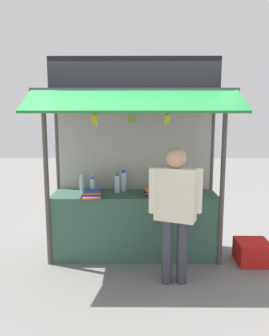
{
  "coord_description": "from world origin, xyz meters",
  "views": [
    {
      "loc": [
        0.03,
        -4.32,
        1.92
      ],
      "look_at": [
        0.0,
        0.0,
        1.21
      ],
      "focal_mm": 35.57,
      "sensor_mm": 36.0,
      "label": 1
    }
  ],
  "objects_px": {
    "water_bottle_right": "(93,183)",
    "vendor_person": "(175,203)",
    "plastic_crate": "(252,252)",
    "water_bottle_front_left": "(93,186)",
    "water_bottle_far_right": "(117,183)",
    "magazine_stack_front_right": "(92,194)",
    "magazine_stack_back_right": "(151,191)",
    "banana_bunch_inner_left": "(167,118)",
    "water_bottle_mid_left": "(82,183)",
    "banana_bunch_leftmost": "(133,116)",
    "banana_bunch_rightmost": "(95,119)",
    "water_bottle_left": "(123,181)"
  },
  "relations": [
    {
      "from": "water_bottle_right",
      "to": "vendor_person",
      "type": "xyz_separation_m",
      "value": [
        1.04,
        -0.94,
        -0.02
      ]
    },
    {
      "from": "plastic_crate",
      "to": "water_bottle_front_left",
      "type": "bearing_deg",
      "value": 172.84
    },
    {
      "from": "water_bottle_far_right",
      "to": "magazine_stack_front_right",
      "type": "height_order",
      "value": "water_bottle_far_right"
    },
    {
      "from": "magazine_stack_back_right",
      "to": "vendor_person",
      "type": "xyz_separation_m",
      "value": [
        0.23,
        -0.73,
        0.03
      ]
    },
    {
      "from": "water_bottle_right",
      "to": "water_bottle_front_left",
      "type": "bearing_deg",
      "value": -83.3
    },
    {
      "from": "plastic_crate",
      "to": "water_bottle_right",
      "type": "bearing_deg",
      "value": 168.82
    },
    {
      "from": "water_bottle_front_left",
      "to": "banana_bunch_inner_left",
      "type": "bearing_deg",
      "value": -23.55
    },
    {
      "from": "water_bottle_mid_left",
      "to": "banana_bunch_leftmost",
      "type": "height_order",
      "value": "banana_bunch_leftmost"
    },
    {
      "from": "banana_bunch_inner_left",
      "to": "banana_bunch_rightmost",
      "type": "xyz_separation_m",
      "value": [
        -0.85,
        0.0,
        -0.01
      ]
    },
    {
      "from": "banana_bunch_leftmost",
      "to": "vendor_person",
      "type": "distance_m",
      "value": 1.12
    },
    {
      "from": "water_bottle_left",
      "to": "banana_bunch_leftmost",
      "type": "distance_m",
      "value": 1.05
    },
    {
      "from": "banana_bunch_rightmost",
      "to": "plastic_crate",
      "type": "distance_m",
      "value": 2.63
    },
    {
      "from": "banana_bunch_leftmost",
      "to": "water_bottle_left",
      "type": "bearing_deg",
      "value": 103.8
    },
    {
      "from": "water_bottle_far_right",
      "to": "water_bottle_front_left",
      "type": "distance_m",
      "value": 0.33
    },
    {
      "from": "magazine_stack_back_right",
      "to": "banana_bunch_leftmost",
      "type": "distance_m",
      "value": 1.07
    },
    {
      "from": "water_bottle_left",
      "to": "plastic_crate",
      "type": "xyz_separation_m",
      "value": [
        1.68,
        -0.39,
        -0.85
      ]
    },
    {
      "from": "water_bottle_left",
      "to": "banana_bunch_rightmost",
      "type": "distance_m",
      "value": 1.06
    },
    {
      "from": "water_bottle_far_right",
      "to": "water_bottle_right",
      "type": "relative_size",
      "value": 1.19
    },
    {
      "from": "magazine_stack_front_right",
      "to": "vendor_person",
      "type": "bearing_deg",
      "value": -28.87
    },
    {
      "from": "banana_bunch_leftmost",
      "to": "plastic_crate",
      "type": "relative_size",
      "value": 0.67
    },
    {
      "from": "magazine_stack_back_right",
      "to": "magazine_stack_front_right",
      "type": "distance_m",
      "value": 0.79
    },
    {
      "from": "magazine_stack_front_right",
      "to": "banana_bunch_rightmost",
      "type": "distance_m",
      "value": 0.97
    },
    {
      "from": "magazine_stack_back_right",
      "to": "vendor_person",
      "type": "relative_size",
      "value": 0.17
    },
    {
      "from": "water_bottle_mid_left",
      "to": "plastic_crate",
      "type": "relative_size",
      "value": 0.56
    },
    {
      "from": "magazine_stack_back_right",
      "to": "water_bottle_mid_left",
      "type": "bearing_deg",
      "value": 167.63
    },
    {
      "from": "magazine_stack_back_right",
      "to": "vendor_person",
      "type": "height_order",
      "value": "vendor_person"
    },
    {
      "from": "banana_bunch_rightmost",
      "to": "plastic_crate",
      "type": "height_order",
      "value": "banana_bunch_rightmost"
    },
    {
      "from": "magazine_stack_front_right",
      "to": "banana_bunch_rightmost",
      "type": "xyz_separation_m",
      "value": [
        0.08,
        -0.17,
        0.95
      ]
    },
    {
      "from": "water_bottle_far_right",
      "to": "water_bottle_front_left",
      "type": "bearing_deg",
      "value": -169.8
    },
    {
      "from": "water_bottle_far_right",
      "to": "banana_bunch_inner_left",
      "type": "height_order",
      "value": "banana_bunch_inner_left"
    },
    {
      "from": "water_bottle_far_right",
      "to": "water_bottle_mid_left",
      "type": "height_order",
      "value": "water_bottle_far_right"
    },
    {
      "from": "magazine_stack_back_right",
      "to": "banana_bunch_leftmost",
      "type": "height_order",
      "value": "banana_bunch_leftmost"
    },
    {
      "from": "vendor_person",
      "to": "plastic_crate",
      "type": "height_order",
      "value": "vendor_person"
    },
    {
      "from": "water_bottle_left",
      "to": "magazine_stack_front_right",
      "type": "relative_size",
      "value": 1.06
    },
    {
      "from": "banana_bunch_leftmost",
      "to": "banana_bunch_rightmost",
      "type": "relative_size",
      "value": 0.91
    },
    {
      "from": "water_bottle_front_left",
      "to": "vendor_person",
      "type": "distance_m",
      "value": 1.29
    },
    {
      "from": "water_bottle_front_left",
      "to": "banana_bunch_inner_left",
      "type": "distance_m",
      "value": 1.37
    },
    {
      "from": "magazine_stack_front_right",
      "to": "banana_bunch_rightmost",
      "type": "relative_size",
      "value": 0.92
    },
    {
      "from": "water_bottle_mid_left",
      "to": "banana_bunch_leftmost",
      "type": "relative_size",
      "value": 0.83
    },
    {
      "from": "water_bottle_front_left",
      "to": "banana_bunch_leftmost",
      "type": "bearing_deg",
      "value": -37.17
    },
    {
      "from": "water_bottle_left",
      "to": "magazine_stack_back_right",
      "type": "distance_m",
      "value": 0.43
    },
    {
      "from": "water_bottle_far_right",
      "to": "water_bottle_mid_left",
      "type": "relative_size",
      "value": 1.15
    },
    {
      "from": "banana_bunch_inner_left",
      "to": "magazine_stack_front_right",
      "type": "bearing_deg",
      "value": 169.39
    },
    {
      "from": "magazine_stack_front_right",
      "to": "vendor_person",
      "type": "xyz_separation_m",
      "value": [
        1.0,
        -0.55,
        0.04
      ]
    },
    {
      "from": "banana_bunch_leftmost",
      "to": "plastic_crate",
      "type": "distance_m",
      "value": 2.34
    },
    {
      "from": "magazine_stack_front_right",
      "to": "plastic_crate",
      "type": "relative_size",
      "value": 0.68
    },
    {
      "from": "banana_bunch_rightmost",
      "to": "water_bottle_left",
      "type": "bearing_deg",
      "value": 60.06
    },
    {
      "from": "water_bottle_far_right",
      "to": "water_bottle_left",
      "type": "relative_size",
      "value": 0.9
    },
    {
      "from": "water_bottle_front_left",
      "to": "banana_bunch_rightmost",
      "type": "height_order",
      "value": "banana_bunch_rightmost"
    },
    {
      "from": "water_bottle_far_right",
      "to": "plastic_crate",
      "type": "xyz_separation_m",
      "value": [
        1.77,
        -0.32,
        -0.84
      ]
    }
  ]
}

